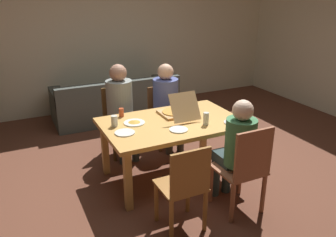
{
  "coord_description": "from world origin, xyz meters",
  "views": [
    {
      "loc": [
        -1.67,
        -3.34,
        2.2
      ],
      "look_at": [
        0.0,
        0.1,
        0.73
      ],
      "focal_mm": 36.76,
      "sensor_mm": 36.0,
      "label": 1
    }
  ],
  "objects_px": {
    "pizza_box_0": "(176,112)",
    "person_2": "(167,99)",
    "couch": "(116,103)",
    "person_1": "(121,104)",
    "chair_0": "(244,169)",
    "person_0": "(237,145)",
    "plate_1": "(125,133)",
    "drinking_glass_0": "(206,119)",
    "plate_3": "(134,122)",
    "drinking_glass_1": "(114,121)",
    "chair_1": "(119,119)",
    "drinking_glass_2": "(121,112)",
    "chair_2": "(163,113)",
    "plate_0": "(233,122)",
    "chair_3": "(185,186)",
    "plate_2": "(179,130)",
    "dining_table": "(172,128)"
  },
  "relations": [
    {
      "from": "pizza_box_0",
      "to": "person_2",
      "type": "bearing_deg",
      "value": 73.71
    },
    {
      "from": "person_2",
      "to": "couch",
      "type": "height_order",
      "value": "person_2"
    },
    {
      "from": "person_1",
      "to": "person_2",
      "type": "distance_m",
      "value": 0.68
    },
    {
      "from": "chair_0",
      "to": "person_0",
      "type": "distance_m",
      "value": 0.24
    },
    {
      "from": "plate_1",
      "to": "drinking_glass_0",
      "type": "xyz_separation_m",
      "value": [
        0.91,
        -0.17,
        0.07
      ]
    },
    {
      "from": "plate_3",
      "to": "drinking_glass_1",
      "type": "relative_size",
      "value": 1.98
    },
    {
      "from": "chair_0",
      "to": "plate_1",
      "type": "distance_m",
      "value": 1.3
    },
    {
      "from": "person_0",
      "to": "drinking_glass_1",
      "type": "relative_size",
      "value": 9.61
    },
    {
      "from": "person_2",
      "to": "couch",
      "type": "xyz_separation_m",
      "value": [
        -0.31,
        1.42,
        -0.44
      ]
    },
    {
      "from": "chair_1",
      "to": "drinking_glass_2",
      "type": "bearing_deg",
      "value": -103.29
    },
    {
      "from": "person_1",
      "to": "couch",
      "type": "relative_size",
      "value": 0.59
    },
    {
      "from": "plate_3",
      "to": "drinking_glass_2",
      "type": "height_order",
      "value": "drinking_glass_2"
    },
    {
      "from": "chair_2",
      "to": "pizza_box_0",
      "type": "relative_size",
      "value": 1.61
    },
    {
      "from": "chair_1",
      "to": "person_2",
      "type": "distance_m",
      "value": 0.73
    },
    {
      "from": "chair_1",
      "to": "drinking_glass_0",
      "type": "distance_m",
      "value": 1.42
    },
    {
      "from": "drinking_glass_2",
      "to": "plate_0",
      "type": "bearing_deg",
      "value": -35.0
    },
    {
      "from": "person_0",
      "to": "plate_1",
      "type": "relative_size",
      "value": 5.42
    },
    {
      "from": "drinking_glass_0",
      "to": "drinking_glass_1",
      "type": "bearing_deg",
      "value": 156.57
    },
    {
      "from": "pizza_box_0",
      "to": "chair_2",
      "type": "bearing_deg",
      "value": 76.27
    },
    {
      "from": "person_1",
      "to": "drinking_glass_1",
      "type": "xyz_separation_m",
      "value": [
        -0.3,
        -0.67,
        0.05
      ]
    },
    {
      "from": "drinking_glass_0",
      "to": "plate_1",
      "type": "bearing_deg",
      "value": 169.37
    },
    {
      "from": "chair_0",
      "to": "drinking_glass_0",
      "type": "height_order",
      "value": "chair_0"
    },
    {
      "from": "chair_2",
      "to": "chair_3",
      "type": "relative_size",
      "value": 0.94
    },
    {
      "from": "chair_2",
      "to": "plate_0",
      "type": "xyz_separation_m",
      "value": [
        0.28,
        -1.29,
        0.27
      ]
    },
    {
      "from": "plate_1",
      "to": "drinking_glass_1",
      "type": "bearing_deg",
      "value": 98.84
    },
    {
      "from": "couch",
      "to": "plate_0",
      "type": "bearing_deg",
      "value": -77.0
    },
    {
      "from": "chair_3",
      "to": "plate_3",
      "type": "relative_size",
      "value": 3.65
    },
    {
      "from": "chair_1",
      "to": "chair_0",
      "type": "bearing_deg",
      "value": -70.66
    },
    {
      "from": "plate_3",
      "to": "drinking_glass_0",
      "type": "height_order",
      "value": "drinking_glass_0"
    },
    {
      "from": "chair_1",
      "to": "couch",
      "type": "bearing_deg",
      "value": 74.06
    },
    {
      "from": "chair_1",
      "to": "plate_3",
      "type": "bearing_deg",
      "value": -94.69
    },
    {
      "from": "pizza_box_0",
      "to": "drinking_glass_1",
      "type": "xyz_separation_m",
      "value": [
        -0.78,
        -0.0,
        0.02
      ]
    },
    {
      "from": "chair_2",
      "to": "plate_3",
      "type": "relative_size",
      "value": 3.44
    },
    {
      "from": "plate_3",
      "to": "drinking_glass_1",
      "type": "xyz_separation_m",
      "value": [
        -0.23,
        0.01,
        0.05
      ]
    },
    {
      "from": "plate_0",
      "to": "drinking_glass_0",
      "type": "bearing_deg",
      "value": 163.44
    },
    {
      "from": "chair_0",
      "to": "drinking_glass_2",
      "type": "height_order",
      "value": "chair_0"
    },
    {
      "from": "chair_1",
      "to": "chair_3",
      "type": "height_order",
      "value": "chair_1"
    },
    {
      "from": "chair_1",
      "to": "drinking_glass_1",
      "type": "xyz_separation_m",
      "value": [
        -0.3,
        -0.81,
        0.31
      ]
    },
    {
      "from": "chair_3",
      "to": "drinking_glass_2",
      "type": "height_order",
      "value": "chair_3"
    },
    {
      "from": "plate_2",
      "to": "dining_table",
      "type": "bearing_deg",
      "value": 80.0
    },
    {
      "from": "chair_3",
      "to": "plate_2",
      "type": "xyz_separation_m",
      "value": [
        0.3,
        0.7,
        0.24
      ]
    },
    {
      "from": "chair_3",
      "to": "plate_1",
      "type": "relative_size",
      "value": 4.07
    },
    {
      "from": "person_2",
      "to": "plate_1",
      "type": "distance_m",
      "value": 1.3
    },
    {
      "from": "plate_3",
      "to": "drinking_glass_2",
      "type": "xyz_separation_m",
      "value": [
        -0.06,
        0.27,
        0.04
      ]
    },
    {
      "from": "person_1",
      "to": "plate_2",
      "type": "relative_size",
      "value": 6.14
    },
    {
      "from": "chair_1",
      "to": "person_1",
      "type": "xyz_separation_m",
      "value": [
        0.0,
        -0.14,
        0.26
      ]
    },
    {
      "from": "plate_1",
      "to": "plate_3",
      "type": "relative_size",
      "value": 0.9
    },
    {
      "from": "couch",
      "to": "plate_3",
      "type": "bearing_deg",
      "value": -101.61
    },
    {
      "from": "dining_table",
      "to": "person_1",
      "type": "xyz_separation_m",
      "value": [
        -0.35,
        0.83,
        0.1
      ]
    },
    {
      "from": "person_0",
      "to": "chair_1",
      "type": "xyz_separation_m",
      "value": [
        -0.68,
        1.77,
        -0.22
      ]
    }
  ]
}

